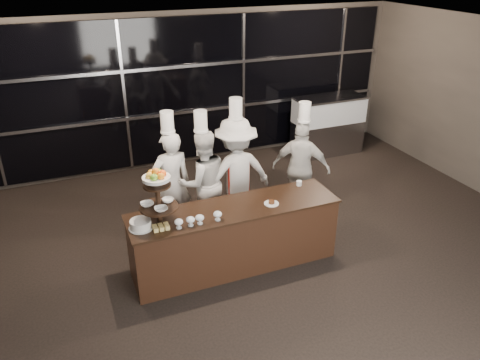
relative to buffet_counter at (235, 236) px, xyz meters
name	(u,v)px	position (x,y,z in m)	size (l,w,h in m)	color
room	(315,205)	(0.44, -1.24, 1.03)	(10.00, 10.00, 10.00)	black
window_wall	(186,91)	(0.44, 3.69, 1.04)	(8.60, 0.10, 2.80)	black
buffet_counter	(235,236)	(0.00, 0.00, 0.00)	(2.84, 0.74, 0.92)	black
display_stand	(158,193)	(-1.00, 0.00, 0.87)	(0.48, 0.48, 0.74)	black
compotes	(197,219)	(-0.59, -0.22, 0.54)	(0.61, 0.11, 0.12)	silver
layer_cake	(141,224)	(-1.25, -0.05, 0.51)	(0.30, 0.30, 0.11)	white
pastry_squares	(161,227)	(-1.03, -0.17, 0.48)	(0.20, 0.13, 0.05)	#D6BB68
small_plate	(271,203)	(0.49, -0.10, 0.47)	(0.20, 0.20, 0.05)	white
chef_cup	(299,183)	(1.10, 0.25, 0.49)	(0.08, 0.08, 0.07)	white
display_case	(328,122)	(3.35, 3.06, 0.22)	(1.49, 0.65, 1.24)	#A5A5AA
chef_a	(172,183)	(-0.56, 1.15, 0.39)	(0.65, 0.46, 1.96)	silver
chef_b	(203,181)	(-0.10, 1.06, 0.37)	(0.83, 0.66, 1.95)	white
chef_c	(236,173)	(0.42, 1.00, 0.44)	(1.19, 0.73, 2.09)	silver
chef_d	(301,167)	(1.55, 0.99, 0.36)	(0.98, 0.88, 1.91)	silver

